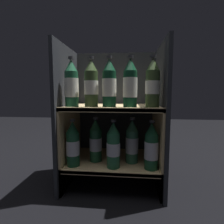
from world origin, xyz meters
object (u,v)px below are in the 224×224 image
object	(u,v)px
bottle_lower_back_0	(96,141)
bottle_lower_back_1	(132,142)
bottle_upper_front_3	(130,85)
bottle_upper_front_1	(91,85)
bottle_lower_front_2	(151,147)
bottle_upper_front_0	(72,85)
bottle_upper_front_2	(109,85)
bottle_lower_front_1	(113,146)
bottle_lower_front_0	(73,145)
bottle_upper_front_4	(153,84)

from	to	relation	value
bottle_lower_back_0	bottle_lower_back_1	bearing A→B (deg)	0.00
bottle_upper_front_3	bottle_lower_back_1	bearing A→B (deg)	80.01
bottle_upper_front_1	bottle_lower_back_0	size ratio (longest dim) A/B	1.00
bottle_lower_front_2	bottle_upper_front_0	bearing A→B (deg)	180.00
bottle_upper_front_2	bottle_lower_front_1	distance (m)	0.34
bottle_upper_front_2	bottle_upper_front_0	bearing A→B (deg)	-180.00
bottle_upper_front_2	bottle_lower_back_1	bearing A→B (deg)	33.49
bottle_upper_front_1	bottle_lower_front_1	size ratio (longest dim) A/B	1.00
bottle_upper_front_2	bottle_lower_front_2	distance (m)	0.41
bottle_lower_back_1	bottle_lower_front_0	bearing A→B (deg)	-166.04
bottle_upper_front_4	bottle_lower_front_0	xyz separation A→B (m)	(-0.44, 0.00, -0.34)
bottle_upper_front_1	bottle_upper_front_4	world-z (taller)	same
bottle_upper_front_3	bottle_lower_back_0	world-z (taller)	bottle_upper_front_3
bottle_upper_front_2	bottle_lower_front_2	size ratio (longest dim) A/B	1.00
bottle_lower_front_1	bottle_lower_back_1	bearing A→B (deg)	38.71
bottle_upper_front_4	bottle_upper_front_3	bearing A→B (deg)	180.00
bottle_lower_front_1	bottle_lower_front_2	bearing A→B (deg)	0.00
bottle_upper_front_2	bottle_lower_back_1	size ratio (longest dim) A/B	1.00
bottle_lower_back_0	bottle_lower_front_1	bearing A→B (deg)	-35.79
bottle_upper_front_1	bottle_upper_front_4	distance (m)	0.33
bottle_upper_front_4	bottle_lower_front_0	bearing A→B (deg)	180.00
bottle_upper_front_1	bottle_lower_back_1	world-z (taller)	bottle_upper_front_1
bottle_upper_front_3	bottle_lower_back_1	distance (m)	0.35
bottle_upper_front_1	bottle_upper_front_4	xyz separation A→B (m)	(0.33, -0.00, 0.00)
bottle_upper_front_4	bottle_lower_front_1	distance (m)	0.40
bottle_upper_front_0	bottle_lower_front_0	xyz separation A→B (m)	(-0.00, 0.00, -0.34)
bottle_upper_front_4	bottle_lower_back_1	world-z (taller)	bottle_upper_front_4
bottle_upper_front_2	bottle_lower_back_0	size ratio (longest dim) A/B	1.00
bottle_upper_front_0	bottle_lower_back_1	size ratio (longest dim) A/B	1.00
bottle_upper_front_3	bottle_upper_front_2	bearing A→B (deg)	180.00
bottle_upper_front_1	bottle_lower_front_1	xyz separation A→B (m)	(0.12, -0.00, -0.34)
bottle_upper_front_0	bottle_upper_front_1	xyz separation A→B (m)	(0.11, 0.00, 0.00)
bottle_lower_front_1	bottle_lower_back_1	world-z (taller)	same
bottle_upper_front_2	bottle_lower_front_0	world-z (taller)	bottle_upper_front_2
bottle_lower_front_0	bottle_lower_back_0	bearing A→B (deg)	35.79
bottle_upper_front_0	bottle_upper_front_4	world-z (taller)	same
bottle_upper_front_0	bottle_lower_front_1	world-z (taller)	bottle_upper_front_0
bottle_lower_front_0	bottle_lower_front_2	xyz separation A→B (m)	(0.44, 0.00, -0.00)
bottle_upper_front_0	bottle_lower_back_1	distance (m)	0.49
bottle_upper_front_4	bottle_lower_front_2	world-z (taller)	bottle_upper_front_4
bottle_upper_front_3	bottle_lower_front_2	distance (m)	0.36
bottle_lower_front_1	bottle_upper_front_1	bearing A→B (deg)	180.00
bottle_upper_front_4	bottle_lower_back_0	size ratio (longest dim) A/B	1.00
bottle_upper_front_1	bottle_lower_back_1	size ratio (longest dim) A/B	1.00
bottle_upper_front_1	bottle_lower_front_2	world-z (taller)	bottle_upper_front_1
bottle_lower_front_2	bottle_lower_back_0	size ratio (longest dim) A/B	1.00
bottle_upper_front_2	bottle_lower_back_0	bearing A→B (deg)	138.33
bottle_upper_front_2	bottle_upper_front_4	distance (m)	0.23
bottle_upper_front_0	bottle_upper_front_1	bearing A→B (deg)	0.00
bottle_lower_front_0	bottle_lower_back_1	xyz separation A→B (m)	(0.34, 0.08, -0.00)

